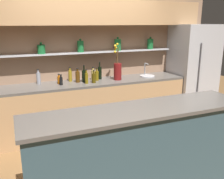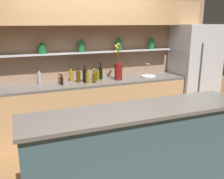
{
  "view_description": "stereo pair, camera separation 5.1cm",
  "coord_description": "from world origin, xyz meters",
  "px_view_note": "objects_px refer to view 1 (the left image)",
  "views": [
    {
      "loc": [
        -1.26,
        -2.85,
        1.93
      ],
      "look_at": [
        0.04,
        0.33,
        1.0
      ],
      "focal_mm": 40.0,
      "sensor_mm": 36.0,
      "label": 1
    },
    {
      "loc": [
        -1.21,
        -2.87,
        1.93
      ],
      "look_at": [
        0.04,
        0.33,
        1.0
      ],
      "focal_mm": 40.0,
      "sensor_mm": 36.0,
      "label": 2
    }
  ],
  "objects_px": {
    "refrigerator": "(192,72)",
    "bottle_oil_3": "(97,76)",
    "bottle_wine_2": "(100,73)",
    "bottle_spirit_5": "(39,78)",
    "flower_vase": "(118,70)",
    "bottle_sauce_0": "(59,80)",
    "bottle_oil_10": "(86,78)",
    "bottle_wine_9": "(84,76)",
    "bottle_oil_6": "(70,76)",
    "bottle_spirit_8": "(78,77)",
    "bottle_sauce_7": "(61,81)",
    "bottle_spirit_4": "(93,75)",
    "bottle_oil_1": "(94,78)",
    "sink_fixture": "(147,75)"
  },
  "relations": [
    {
      "from": "bottle_spirit_5",
      "to": "bottle_oil_10",
      "type": "distance_m",
      "value": 0.8
    },
    {
      "from": "bottle_spirit_4",
      "to": "bottle_wine_2",
      "type": "bearing_deg",
      "value": 5.09
    },
    {
      "from": "bottle_oil_3",
      "to": "bottle_sauce_7",
      "type": "distance_m",
      "value": 0.66
    },
    {
      "from": "flower_vase",
      "to": "bottle_spirit_5",
      "type": "relative_size",
      "value": 2.6
    },
    {
      "from": "bottle_spirit_4",
      "to": "bottle_spirit_5",
      "type": "distance_m",
      "value": 0.95
    },
    {
      "from": "sink_fixture",
      "to": "bottle_oil_6",
      "type": "relative_size",
      "value": 1.1
    },
    {
      "from": "refrigerator",
      "to": "bottle_wine_9",
      "type": "relative_size",
      "value": 6.37
    },
    {
      "from": "bottle_oil_6",
      "to": "bottle_sauce_7",
      "type": "xyz_separation_m",
      "value": [
        -0.2,
        -0.2,
        -0.03
      ]
    },
    {
      "from": "bottle_oil_10",
      "to": "flower_vase",
      "type": "bearing_deg",
      "value": 6.83
    },
    {
      "from": "refrigerator",
      "to": "bottle_oil_3",
      "type": "height_order",
      "value": "refrigerator"
    },
    {
      "from": "bottle_wine_2",
      "to": "bottle_spirit_8",
      "type": "xyz_separation_m",
      "value": [
        -0.44,
        -0.09,
        -0.02
      ]
    },
    {
      "from": "bottle_oil_1",
      "to": "bottle_wine_9",
      "type": "xyz_separation_m",
      "value": [
        -0.13,
        0.13,
        0.02
      ]
    },
    {
      "from": "bottle_spirit_5",
      "to": "refrigerator",
      "type": "bearing_deg",
      "value": -3.88
    },
    {
      "from": "refrigerator",
      "to": "bottle_wine_9",
      "type": "bearing_deg",
      "value": 178.37
    },
    {
      "from": "sink_fixture",
      "to": "bottle_wine_2",
      "type": "distance_m",
      "value": 0.93
    },
    {
      "from": "bottle_oil_1",
      "to": "bottle_spirit_8",
      "type": "relative_size",
      "value": 0.89
    },
    {
      "from": "flower_vase",
      "to": "bottle_spirit_4",
      "type": "distance_m",
      "value": 0.45
    },
    {
      "from": "bottle_oil_10",
      "to": "bottle_spirit_5",
      "type": "bearing_deg",
      "value": 160.1
    },
    {
      "from": "bottle_spirit_4",
      "to": "bottle_wine_9",
      "type": "distance_m",
      "value": 0.22
    },
    {
      "from": "flower_vase",
      "to": "sink_fixture",
      "type": "height_order",
      "value": "flower_vase"
    },
    {
      "from": "bottle_spirit_4",
      "to": "bottle_spirit_8",
      "type": "distance_m",
      "value": 0.32
    },
    {
      "from": "bottle_spirit_5",
      "to": "bottle_oil_10",
      "type": "height_order",
      "value": "bottle_spirit_5"
    },
    {
      "from": "bottle_sauce_7",
      "to": "bottle_sauce_0",
      "type": "bearing_deg",
      "value": 99.76
    },
    {
      "from": "bottle_oil_3",
      "to": "bottle_wine_9",
      "type": "xyz_separation_m",
      "value": [
        -0.24,
        -0.02,
        0.02
      ]
    },
    {
      "from": "bottle_sauce_0",
      "to": "bottle_oil_10",
      "type": "height_order",
      "value": "bottle_oil_10"
    },
    {
      "from": "bottle_wine_2",
      "to": "bottle_spirit_5",
      "type": "relative_size",
      "value": 1.27
    },
    {
      "from": "flower_vase",
      "to": "bottle_wine_9",
      "type": "height_order",
      "value": "flower_vase"
    },
    {
      "from": "bottle_sauce_0",
      "to": "refrigerator",
      "type": "bearing_deg",
      "value": -2.01
    },
    {
      "from": "bottle_spirit_8",
      "to": "bottle_wine_9",
      "type": "xyz_separation_m",
      "value": [
        0.11,
        -0.01,
        0.01
      ]
    },
    {
      "from": "refrigerator",
      "to": "bottle_wine_2",
      "type": "height_order",
      "value": "refrigerator"
    },
    {
      "from": "refrigerator",
      "to": "bottle_oil_6",
      "type": "bearing_deg",
      "value": 175.37
    },
    {
      "from": "bottle_sauce_0",
      "to": "bottle_oil_1",
      "type": "distance_m",
      "value": 0.59
    },
    {
      "from": "bottle_oil_6",
      "to": "bottle_wine_2",
      "type": "bearing_deg",
      "value": -3.15
    },
    {
      "from": "bottle_sauce_0",
      "to": "bottle_oil_1",
      "type": "bearing_deg",
      "value": -15.82
    },
    {
      "from": "bottle_wine_2",
      "to": "bottle_spirit_8",
      "type": "distance_m",
      "value": 0.45
    },
    {
      "from": "bottle_sauce_0",
      "to": "bottle_oil_6",
      "type": "height_order",
      "value": "bottle_oil_6"
    },
    {
      "from": "bottle_wine_2",
      "to": "bottle_spirit_4",
      "type": "height_order",
      "value": "bottle_wine_2"
    },
    {
      "from": "bottle_sauce_0",
      "to": "bottle_wine_2",
      "type": "relative_size",
      "value": 0.54
    },
    {
      "from": "flower_vase",
      "to": "bottle_wine_9",
      "type": "distance_m",
      "value": 0.61
    },
    {
      "from": "bottle_wine_2",
      "to": "bottle_spirit_8",
      "type": "height_order",
      "value": "bottle_wine_2"
    },
    {
      "from": "refrigerator",
      "to": "bottle_wine_2",
      "type": "bearing_deg",
      "value": 174.96
    },
    {
      "from": "bottle_spirit_5",
      "to": "bottle_spirit_8",
      "type": "bearing_deg",
      "value": -11.3
    },
    {
      "from": "bottle_oil_1",
      "to": "bottle_oil_3",
      "type": "bearing_deg",
      "value": 54.6
    },
    {
      "from": "bottle_oil_6",
      "to": "bottle_spirit_8",
      "type": "bearing_deg",
      "value": -50.61
    },
    {
      "from": "bottle_spirit_5",
      "to": "bottle_spirit_8",
      "type": "relative_size",
      "value": 1.01
    },
    {
      "from": "bottle_spirit_5",
      "to": "bottle_wine_9",
      "type": "height_order",
      "value": "bottle_wine_9"
    },
    {
      "from": "refrigerator",
      "to": "bottle_oil_3",
      "type": "bearing_deg",
      "value": 177.6
    },
    {
      "from": "flower_vase",
      "to": "bottle_sauce_0",
      "type": "height_order",
      "value": "flower_vase"
    },
    {
      "from": "flower_vase",
      "to": "bottle_oil_6",
      "type": "distance_m",
      "value": 0.85
    },
    {
      "from": "sink_fixture",
      "to": "bottle_wine_9",
      "type": "relative_size",
      "value": 0.94
    }
  ]
}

